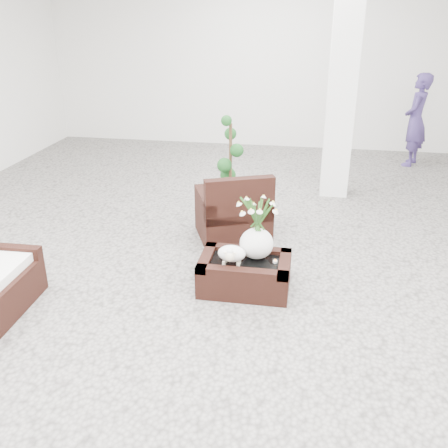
# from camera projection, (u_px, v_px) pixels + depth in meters

# --- Properties ---
(ground) EXTENTS (11.00, 11.00, 0.00)m
(ground) POSITION_uv_depth(u_px,v_px,m) (226.00, 273.00, 5.46)
(ground) COLOR gray
(ground) RESTS_ON ground
(column) EXTENTS (0.40, 0.40, 3.50)m
(column) POSITION_uv_depth(u_px,v_px,m) (343.00, 76.00, 7.10)
(column) COLOR white
(column) RESTS_ON ground
(coffee_table) EXTENTS (0.90, 0.60, 0.31)m
(coffee_table) POSITION_uv_depth(u_px,v_px,m) (245.00, 275.00, 5.10)
(coffee_table) COLOR black
(coffee_table) RESTS_ON ground
(sheep_figurine) EXTENTS (0.28, 0.23, 0.21)m
(sheep_figurine) POSITION_uv_depth(u_px,v_px,m) (232.00, 255.00, 4.92)
(sheep_figurine) COLOR white
(sheep_figurine) RESTS_ON coffee_table
(planter_narcissus) EXTENTS (0.44, 0.44, 0.80)m
(planter_narcissus) POSITION_uv_depth(u_px,v_px,m) (257.00, 221.00, 4.95)
(planter_narcissus) COLOR white
(planter_narcissus) RESTS_ON coffee_table
(tealight) EXTENTS (0.04, 0.04, 0.03)m
(tealight) POSITION_uv_depth(u_px,v_px,m) (275.00, 261.00, 5.00)
(tealight) COLOR white
(tealight) RESTS_ON coffee_table
(armchair) EXTENTS (1.05, 1.04, 0.87)m
(armchair) POSITION_uv_depth(u_px,v_px,m) (233.00, 204.00, 6.15)
(armchair) COLOR black
(armchair) RESTS_ON ground
(topiary) EXTENTS (0.35, 0.35, 1.30)m
(topiary) POSITION_uv_depth(u_px,v_px,m) (230.00, 164.00, 6.93)
(topiary) COLOR #143F16
(topiary) RESTS_ON ground
(shopper) EXTENTS (0.57, 0.69, 1.62)m
(shopper) POSITION_uv_depth(u_px,v_px,m) (416.00, 120.00, 8.86)
(shopper) COLOR #402F6A
(shopper) RESTS_ON ground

